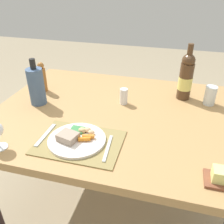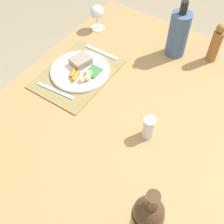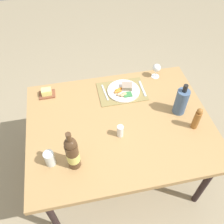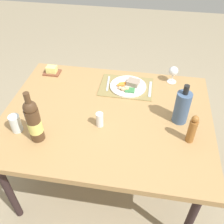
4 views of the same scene
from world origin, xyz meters
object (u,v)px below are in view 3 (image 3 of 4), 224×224
(salt_shaker, at_px, (120,131))
(cooler_bottle, at_px, (181,101))
(water_tumbler, at_px, (50,159))
(wine_bottle, at_px, (72,153))
(fork, at_px, (143,88))
(knife, at_px, (105,92))
(wine_glass, at_px, (157,68))
(dinner_plate, at_px, (124,90))
(dining_table, at_px, (120,127))
(butter_dish, at_px, (47,93))
(pepper_mill, at_px, (197,119))

(salt_shaker, distance_m, cooler_bottle, 0.52)
(salt_shaker, xyz_separation_m, water_tumbler, (0.50, 0.13, 0.00))
(salt_shaker, height_order, wine_bottle, wine_bottle)
(fork, height_order, knife, same)
(wine_glass, bearing_deg, dinner_plate, 22.67)
(dining_table, xyz_separation_m, butter_dish, (0.53, -0.41, 0.08))
(dining_table, height_order, fork, fork)
(butter_dish, height_order, wine_bottle, wine_bottle)
(cooler_bottle, bearing_deg, wine_glass, -84.12)
(dinner_plate, bearing_deg, fork, 179.74)
(fork, relative_size, butter_dish, 1.48)
(fork, distance_m, pepper_mill, 0.55)
(dinner_plate, height_order, fork, dinner_plate)
(water_tumbler, bearing_deg, fork, -145.02)
(pepper_mill, distance_m, cooler_bottle, 0.18)
(knife, bearing_deg, dinner_plate, 168.22)
(pepper_mill, height_order, cooler_bottle, cooler_bottle)
(wine_glass, xyz_separation_m, water_tumbler, (0.96, 0.70, -0.04))
(water_tumbler, bearing_deg, salt_shaker, -165.58)
(fork, height_order, pepper_mill, pepper_mill)
(dinner_plate, height_order, wine_bottle, wine_bottle)
(dinner_plate, bearing_deg, knife, -6.64)
(wine_glass, bearing_deg, cooler_bottle, 95.88)
(pepper_mill, relative_size, cooler_bottle, 0.71)
(dining_table, height_order, cooler_bottle, cooler_bottle)
(wine_bottle, bearing_deg, fork, -136.99)
(wine_glass, bearing_deg, dining_table, 46.22)
(knife, relative_size, salt_shaker, 1.93)
(butter_dish, xyz_separation_m, wine_glass, (-0.97, -0.04, 0.07))
(fork, distance_m, butter_dish, 0.81)
(wine_bottle, xyz_separation_m, water_tumbler, (0.15, -0.04, -0.09))
(butter_dish, bearing_deg, water_tumbler, 90.45)
(dinner_plate, xyz_separation_m, knife, (0.16, -0.02, -0.01))
(cooler_bottle, relative_size, wine_bottle, 0.81)
(knife, xyz_separation_m, salt_shaker, (-0.03, 0.45, 0.04))
(dinner_plate, relative_size, fork, 1.44)
(salt_shaker, bearing_deg, dining_table, -102.12)
(knife, height_order, wine_bottle, wine_bottle)
(dining_table, xyz_separation_m, salt_shaker, (0.02, 0.11, 0.11))
(butter_dish, xyz_separation_m, cooler_bottle, (-1.01, 0.40, 0.09))
(dinner_plate, xyz_separation_m, fork, (-0.16, 0.00, -0.01))
(knife, relative_size, wine_bottle, 0.55)
(dining_table, relative_size, wine_bottle, 4.04)
(water_tumbler, bearing_deg, dinner_plate, -138.60)
(salt_shaker, relative_size, wine_bottle, 0.28)
(wine_glass, relative_size, salt_shaker, 1.37)
(butter_dish, height_order, pepper_mill, pepper_mill)
(pepper_mill, distance_m, wine_bottle, 0.92)
(dining_table, height_order, wine_bottle, wine_bottle)
(wine_glass, distance_m, water_tumbler, 1.19)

